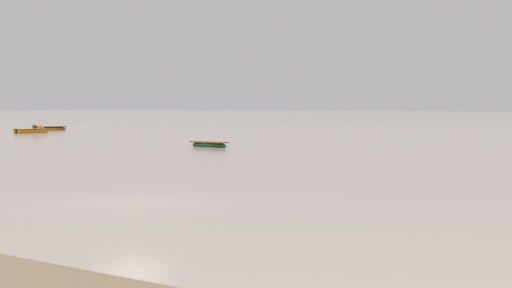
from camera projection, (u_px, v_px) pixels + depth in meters
The scene contains 4 objects.
ground_plane at pixel (132, 203), 24.28m from camera, with size 800.00×800.00×0.00m, color gray.
motorboat_moored_2 at pixel (35, 131), 86.61m from camera, with size 2.11×4.50×1.49m.
rowboat_moored_1 at pixel (50, 129), 95.72m from camera, with size 3.07×4.74×0.71m.
rowboat_moored_9 at pixel (209, 145), 57.56m from camera, with size 3.72×1.58×0.57m.
Camera 1 is at (17.14, -17.51, 3.32)m, focal length 49.77 mm.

